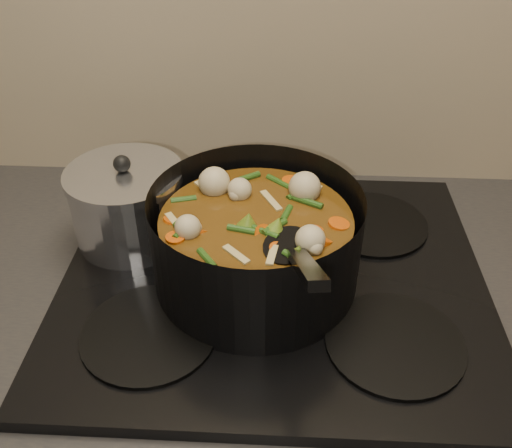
{
  "coord_description": "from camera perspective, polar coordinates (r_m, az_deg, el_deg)",
  "views": [
    {
      "loc": [
        0.01,
        1.29,
        1.49
      ],
      "look_at": [
        -0.03,
        1.92,
        1.03
      ],
      "focal_mm": 40.0,
      "sensor_mm": 36.0,
      "label": 1
    }
  ],
  "objects": [
    {
      "name": "stockpot",
      "position": [
        0.8,
        0.03,
        -1.97
      ],
      "size": [
        0.31,
        0.4,
        0.21
      ],
      "rotation": [
        0.0,
        0.0,
        -0.09
      ],
      "color": "black",
      "rests_on": "stovetop"
    },
    {
      "name": "saucepan",
      "position": [
        0.91,
        -12.65,
        1.93
      ],
      "size": [
        0.18,
        0.18,
        0.15
      ],
      "rotation": [
        0.0,
        0.0,
        0.27
      ],
      "color": "silver",
      "rests_on": "stovetop"
    },
    {
      "name": "stovetop",
      "position": [
        0.86,
        1.77,
        -5.4
      ],
      "size": [
        0.62,
        0.54,
        0.03
      ],
      "color": "black",
      "rests_on": "counter"
    }
  ]
}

